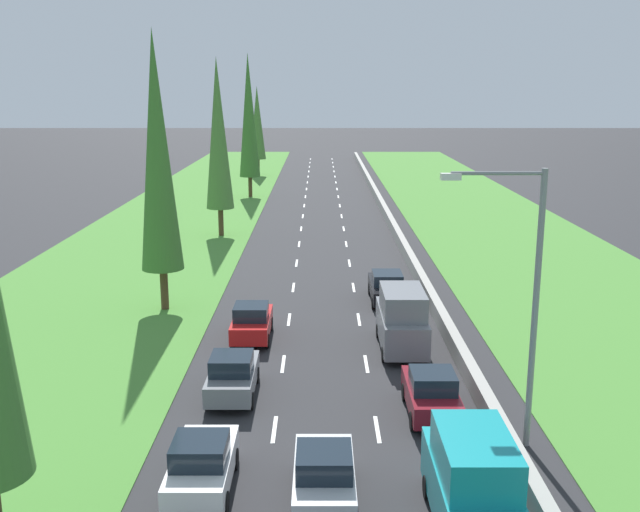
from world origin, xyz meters
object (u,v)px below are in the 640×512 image
object	(u,v)px
poplar_tree_second	(156,153)
poplar_tree_fourth	(248,116)
teal_van_right_lane	(471,483)
grey_hatchback_left_lane	(232,375)
poplar_tree_fifth	(256,123)
white_hatchback_left_lane	(201,465)
silver_hatchback_centre_lane	(323,476)
street_light_mast	(524,290)
poplar_tree_third	(217,134)
red_hatchback_left_lane	(251,322)
grey_van_right_lane	(401,320)
maroon_hatchback_right_lane	(430,393)
black_sedan_right_lane	(386,287)

from	to	relation	value
poplar_tree_second	poplar_tree_fourth	world-z (taller)	poplar_tree_fourth
teal_van_right_lane	grey_hatchback_left_lane	world-z (taller)	teal_van_right_lane
poplar_tree_second	poplar_tree_fifth	xyz separation A→B (m)	(-0.03, 59.34, -1.33)
poplar_tree_fourth	white_hatchback_left_lane	bearing A→B (deg)	-86.02
grey_hatchback_left_lane	silver_hatchback_centre_lane	xyz separation A→B (m)	(3.39, -7.22, 0.00)
teal_van_right_lane	poplar_tree_fifth	distance (m)	79.98
poplar_tree_second	street_light_mast	distance (m)	20.94
grey_hatchback_left_lane	poplar_tree_third	size ratio (longest dim) A/B	0.29
white_hatchback_left_lane	grey_hatchback_left_lane	size ratio (longest dim) A/B	1.00
grey_hatchback_left_lane	poplar_tree_third	bearing A→B (deg)	98.36
red_hatchback_left_lane	poplar_tree_fifth	distance (m)	64.46
street_light_mast	white_hatchback_left_lane	bearing A→B (deg)	-164.19
teal_van_right_lane	poplar_tree_third	size ratio (longest dim) A/B	0.36
poplar_tree_second	teal_van_right_lane	bearing A→B (deg)	-58.38
grey_van_right_lane	maroon_hatchback_right_lane	bearing A→B (deg)	-87.15
poplar_tree_third	poplar_tree_fourth	bearing A→B (deg)	88.99
poplar_tree_fourth	silver_hatchback_centre_lane	bearing A→B (deg)	-82.67
grey_van_right_lane	white_hatchback_left_lane	world-z (taller)	grey_van_right_lane
poplar_tree_fifth	grey_van_right_lane	bearing A→B (deg)	-79.81
teal_van_right_lane	poplar_tree_second	distance (m)	23.93
poplar_tree_second	poplar_tree_fourth	xyz separation A→B (m)	(0.74, 40.05, 0.31)
silver_hatchback_centre_lane	teal_van_right_lane	bearing A→B (deg)	-19.15
silver_hatchback_centre_lane	grey_van_right_lane	bearing A→B (deg)	74.06
silver_hatchback_centre_lane	black_sedan_right_lane	bearing A→B (deg)	79.88
poplar_tree_fourth	teal_van_right_lane	bearing A→B (deg)	-79.26
poplar_tree_second	poplar_tree_fourth	size ratio (longest dim) A/B	0.96
maroon_hatchback_right_lane	black_sedan_right_lane	size ratio (longest dim) A/B	0.87
black_sedan_right_lane	poplar_tree_fifth	xyz separation A→B (m)	(-11.77, 57.88, 6.02)
grey_van_right_lane	silver_hatchback_centre_lane	distance (m)	12.70
maroon_hatchback_right_lane	teal_van_right_lane	bearing A→B (deg)	-90.07
grey_van_right_lane	grey_hatchback_left_lane	distance (m)	8.51
maroon_hatchback_right_lane	white_hatchback_left_lane	world-z (taller)	same
red_hatchback_left_lane	silver_hatchback_centre_lane	world-z (taller)	same
grey_van_right_lane	red_hatchback_left_lane	bearing A→B (deg)	168.40
poplar_tree_third	poplar_tree_fifth	world-z (taller)	poplar_tree_third
maroon_hatchback_right_lane	grey_hatchback_left_lane	xyz separation A→B (m)	(-7.20, 1.62, 0.00)
white_hatchback_left_lane	grey_hatchback_left_lane	xyz separation A→B (m)	(0.10, 6.60, 0.00)
red_hatchback_left_lane	silver_hatchback_centre_lane	xyz separation A→B (m)	(3.25, -13.58, 0.00)
grey_van_right_lane	poplar_tree_fourth	bearing A→B (deg)	103.40
poplar_tree_third	street_light_mast	xyz separation A→B (m)	(14.10, -34.25, -2.64)
silver_hatchback_centre_lane	poplar_tree_fourth	world-z (taller)	poplar_tree_fourth
poplar_tree_second	white_hatchback_left_lane	bearing A→B (deg)	-74.93
white_hatchback_left_lane	teal_van_right_lane	bearing A→B (deg)	-14.87
poplar_tree_fifth	white_hatchback_left_lane	bearing A→B (deg)	-86.45
grey_hatchback_left_lane	poplar_tree_fourth	xyz separation A→B (m)	(-4.11, 51.05, 7.64)
white_hatchback_left_lane	poplar_tree_fourth	bearing A→B (deg)	93.98
black_sedan_right_lane	street_light_mast	bearing A→B (deg)	-80.52
silver_hatchback_centre_lane	street_light_mast	xyz separation A→B (m)	(6.24, 3.37, 4.40)
teal_van_right_lane	poplar_tree_second	world-z (taller)	poplar_tree_second
maroon_hatchback_right_lane	grey_hatchback_left_lane	bearing A→B (deg)	167.33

